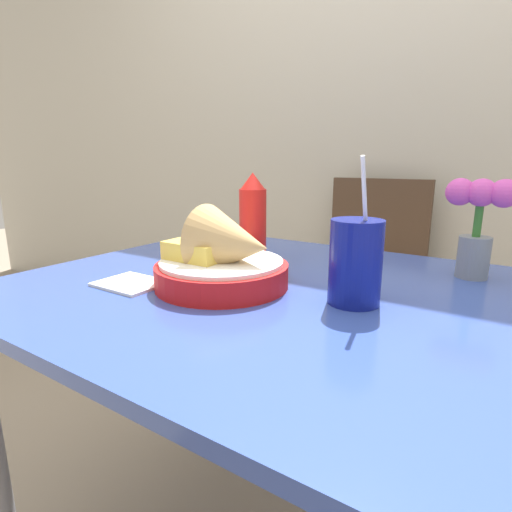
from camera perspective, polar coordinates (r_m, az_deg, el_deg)
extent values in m
cube|color=#B7B2A3|center=(1.84, 22.66, 22.42)|extent=(7.00, 0.06, 2.60)
cube|color=#334C9E|center=(0.82, 3.79, -5.09)|extent=(1.10, 0.87, 0.02)
cylinder|color=gray|center=(1.50, -5.87, -11.30)|extent=(0.05, 0.05, 0.71)
cylinder|color=#473323|center=(1.63, 5.69, -14.91)|extent=(0.03, 0.03, 0.42)
cylinder|color=#473323|center=(1.52, 18.38, -17.79)|extent=(0.03, 0.03, 0.42)
cylinder|color=#473323|center=(1.93, 10.77, -10.47)|extent=(0.03, 0.03, 0.42)
cylinder|color=#473323|center=(1.84, 21.42, -12.45)|extent=(0.03, 0.03, 0.42)
cube|color=#473323|center=(1.63, 14.50, -6.85)|extent=(0.40, 0.40, 0.02)
cube|color=#473323|center=(1.74, 16.97, 2.69)|extent=(0.40, 0.03, 0.47)
cylinder|color=red|center=(0.81, -4.89, -2.72)|extent=(0.27, 0.27, 0.05)
cylinder|color=white|center=(0.80, -4.93, -0.84)|extent=(0.25, 0.25, 0.01)
cone|color=tan|center=(0.77, -3.03, 1.71)|extent=(0.15, 0.15, 0.15)
cube|color=#E5C14C|center=(0.82, -8.12, 0.64)|extent=(0.12, 0.10, 0.04)
cylinder|color=red|center=(0.99, -0.47, 4.31)|extent=(0.07, 0.07, 0.18)
cone|color=red|center=(0.98, -0.48, 10.70)|extent=(0.06, 0.06, 0.04)
cylinder|color=navy|center=(0.72, 14.02, -0.87)|extent=(0.09, 0.09, 0.15)
cylinder|color=black|center=(0.72, 13.97, -1.80)|extent=(0.08, 0.08, 0.12)
cylinder|color=white|center=(0.70, 15.40, 4.34)|extent=(0.01, 0.08, 0.23)
cylinder|color=gray|center=(0.98, 28.62, -0.15)|extent=(0.06, 0.06, 0.09)
cylinder|color=#33722D|center=(0.97, 29.18, 4.81)|extent=(0.02, 0.02, 0.08)
sphere|color=#D14CB2|center=(0.96, 29.54, 7.88)|extent=(0.06, 0.06, 0.06)
sphere|color=#D14CB2|center=(0.96, 27.12, 8.16)|extent=(0.06, 0.06, 0.06)
sphere|color=#D14CB2|center=(0.96, 31.97, 7.59)|extent=(0.06, 0.06, 0.06)
cube|color=white|center=(0.86, -17.44, -3.76)|extent=(0.13, 0.11, 0.01)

